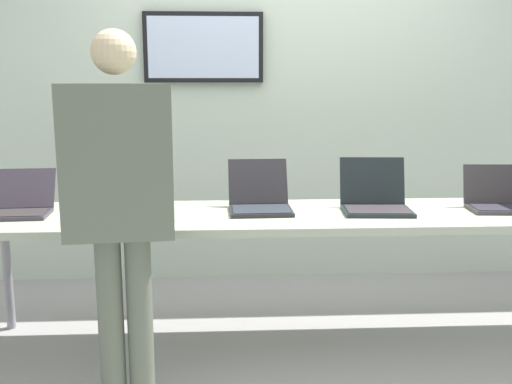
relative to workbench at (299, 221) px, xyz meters
name	(u,v)px	position (x,y,z in m)	size (l,w,h in m)	color
ground	(298,343)	(0.00, 0.00, -0.70)	(8.00, 8.00, 0.04)	#9C9798
back_wall	(279,105)	(-0.01, 1.13, 0.57)	(8.00, 0.11, 2.49)	beige
workbench	(299,221)	(0.00, 0.00, 0.00)	(3.51, 0.70, 0.73)	#A4AE96
laptop_station_0	(14,204)	(-1.51, 0.05, 0.10)	(0.40, 0.37, 0.22)	#3A333E
laptop_station_1	(138,201)	(-0.86, 0.07, 0.10)	(0.34, 0.40, 0.24)	#21282D
laptop_station_2	(260,199)	(-0.21, 0.08, 0.10)	(0.34, 0.39, 0.26)	#262427
laptop_station_3	(375,199)	(0.42, 0.04, 0.11)	(0.38, 0.37, 0.27)	#1E2527
laptop_station_4	(496,199)	(1.09, 0.03, 0.10)	(0.33, 0.30, 0.23)	#3C3539
person	(120,189)	(-0.83, -0.62, 0.29)	(0.47, 0.62, 1.62)	#5E6656
paper_sheet	(197,221)	(-0.54, -0.17, 0.04)	(0.23, 0.31, 0.00)	white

